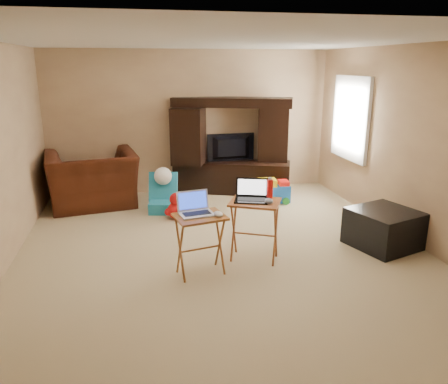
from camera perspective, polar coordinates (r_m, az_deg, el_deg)
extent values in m
plane|color=#CBBA8D|center=(5.60, -0.41, -7.31)|extent=(5.50, 5.50, 0.00)
plane|color=silver|center=(5.13, -0.47, 19.18)|extent=(5.50, 5.50, 0.00)
plane|color=tan|center=(7.91, -4.35, 9.07)|extent=(5.00, 0.00, 5.00)
plane|color=tan|center=(2.68, 11.07, -5.85)|extent=(5.00, 0.00, 5.00)
plane|color=tan|center=(6.20, 22.98, 5.82)|extent=(0.00, 5.50, 5.50)
plane|color=white|center=(7.49, 16.34, 9.22)|extent=(0.00, 1.20, 1.20)
cube|color=white|center=(7.48, 16.20, 9.22)|extent=(0.06, 1.14, 1.34)
cube|color=black|center=(7.80, 1.03, 6.03)|extent=(2.12, 1.21, 1.69)
imported|color=black|center=(7.81, 1.03, 5.77)|extent=(0.86, 0.14, 0.50)
imported|color=#401B0D|center=(7.41, -16.81, 1.59)|extent=(1.56, 1.41, 0.89)
cube|color=black|center=(5.93, 20.15, -4.49)|extent=(0.94, 0.94, 0.48)
cube|color=#9F5526|center=(4.82, -3.10, -6.93)|extent=(0.60, 0.52, 0.68)
cube|color=#964C24|center=(5.17, 3.99, -5.05)|extent=(0.70, 0.65, 0.73)
cube|color=#B9B9BE|center=(4.69, -3.61, -1.62)|extent=(0.40, 0.35, 0.24)
cube|color=black|center=(5.02, 3.60, 0.14)|extent=(0.46, 0.41, 0.24)
ellipsoid|color=silver|center=(4.65, -0.73, -2.90)|extent=(0.12, 0.16, 0.06)
ellipsoid|color=#434348|center=(4.96, 5.90, -1.19)|extent=(0.12, 0.16, 0.06)
cylinder|color=red|center=(5.14, 6.01, 0.39)|extent=(0.07, 0.07, 0.22)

